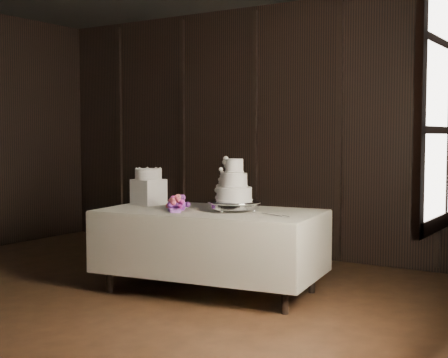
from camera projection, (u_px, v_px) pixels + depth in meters
room at (25, 127)px, 4.69m from camera, size 6.08×7.08×3.08m
display_table at (210, 247)px, 5.69m from camera, size 2.12×1.31×0.76m
cake_stand at (234, 206)px, 5.59m from camera, size 0.48×0.48×0.09m
wedding_cake at (231, 184)px, 5.58m from camera, size 0.35×0.32×0.38m
bouquet at (178, 204)px, 5.66m from camera, size 0.45×0.46×0.18m
box_pedestal at (149, 192)px, 6.11m from camera, size 0.30×0.30×0.25m
small_cake at (148, 174)px, 6.10m from camera, size 0.34×0.34×0.10m
cake_knife at (272, 215)px, 5.28m from camera, size 0.35×0.17×0.01m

